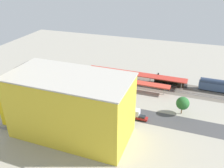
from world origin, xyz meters
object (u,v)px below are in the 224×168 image
object	(u,v)px
street_tree_3	(183,103)
street_tree_4	(116,94)
platform_canopy_far	(135,74)
parked_car_2	(105,111)
parked_car_1	(123,116)
box_truck_0	(77,105)
parked_car_3	(85,108)
platform_canopy_near	(116,79)
locomotive	(171,81)
parked_car_4	(69,105)
street_tree_1	(95,91)
parked_car_5	(53,102)
passenger_coach	(220,86)
box_truck_2	(115,112)
parked_car_0	(142,118)
traffic_light	(52,84)
street_tree_0	(110,92)
construction_building	(71,106)
street_tree_2	(93,88)
box_truck_1	(129,112)

from	to	relation	value
street_tree_3	street_tree_4	size ratio (longest dim) A/B	1.07
platform_canopy_far	parked_car_2	world-z (taller)	platform_canopy_far
platform_canopy_far	street_tree_4	size ratio (longest dim) A/B	7.38
parked_car_1	parked_car_2	xyz separation A→B (m)	(7.48, -1.00, 0.02)
parked_car_2	box_truck_0	xyz separation A→B (m)	(11.70, 1.16, 0.92)
parked_car_3	platform_canopy_near	bearing A→B (deg)	-104.27
locomotive	parked_car_4	world-z (taller)	locomotive
platform_canopy_far	parked_car_3	world-z (taller)	platform_canopy_far
platform_canopy_near	street_tree_4	distance (m)	14.67
locomotive	street_tree_1	bearing A→B (deg)	41.73
parked_car_4	parked_car_5	size ratio (longest dim) A/B	1.07
box_truck_0	platform_canopy_far	bearing A→B (deg)	-117.41
passenger_coach	parked_car_5	xyz separation A→B (m)	(66.65, 32.99, -2.35)
parked_car_4	box_truck_2	distance (m)	20.16
locomotive	parked_car_0	distance (m)	33.56
locomotive	platform_canopy_near	bearing A→B (deg)	22.59
parked_car_0	parked_car_4	size ratio (longest dim) A/B	1.00
locomotive	traffic_light	world-z (taller)	traffic_light
parked_car_1	street_tree_0	size ratio (longest dim) A/B	0.68
parked_car_4	construction_building	distance (m)	19.73
parked_car_4	street_tree_3	world-z (taller)	street_tree_3
passenger_coach	parked_car_5	bearing A→B (deg)	26.33
parked_car_2	construction_building	distance (m)	18.92
platform_canopy_near	parked_car_1	size ratio (longest dim) A/B	10.54
street_tree_1	street_tree_3	world-z (taller)	street_tree_1
box_truck_0	street_tree_0	xyz separation A→B (m)	(-10.74, -9.37, 2.88)
street_tree_4	street_tree_2	bearing A→B (deg)	8.39
passenger_coach	street_tree_2	size ratio (longest dim) A/B	1.97
platform_canopy_near	box_truck_1	bearing A→B (deg)	119.06
parked_car_0	street_tree_4	size ratio (longest dim) A/B	0.66
parked_car_1	construction_building	world-z (taller)	construction_building
parked_car_0	street_tree_3	distance (m)	16.84
parked_car_3	box_truck_1	world-z (taller)	box_truck_1
parked_car_0	box_truck_1	xyz separation A→B (m)	(5.12, -0.78, 0.93)
passenger_coach	parked_car_4	world-z (taller)	passenger_coach
construction_building	parked_car_0	bearing A→B (deg)	-143.24
platform_canopy_near	platform_canopy_far	xyz separation A→B (m)	(-7.27, -7.86, 0.41)
passenger_coach	street_tree_1	xyz separation A→B (m)	(50.44, 25.39, 1.63)
locomotive	box_truck_2	xyz separation A→B (m)	(17.00, 33.56, -0.22)
street_tree_2	parked_car_0	bearing A→B (deg)	161.84
platform_canopy_far	street_tree_1	bearing A→B (deg)	63.56
box_truck_0	box_truck_2	bearing A→B (deg)	-179.39
street_tree_3	traffic_light	bearing A→B (deg)	1.52
box_truck_1	parked_car_5	bearing A→B (deg)	1.64
construction_building	platform_canopy_near	bearing A→B (deg)	-93.90
box_truck_1	traffic_light	xyz separation A→B (m)	(37.42, -6.83, 3.00)
parked_car_3	box_truck_1	xyz separation A→B (m)	(-18.04, -0.93, 1.01)
platform_canopy_near	street_tree_2	world-z (taller)	street_tree_2
box_truck_0	street_tree_3	xyz separation A→B (m)	(-40.05, -10.00, 2.93)
street_tree_3	box_truck_1	bearing A→B (deg)	23.90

